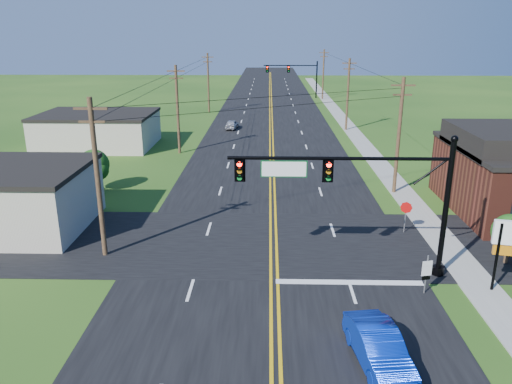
{
  "coord_description": "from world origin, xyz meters",
  "views": [
    {
      "loc": [
        -0.18,
        -15.88,
        12.31
      ],
      "look_at": [
        -0.84,
        10.0,
        3.88
      ],
      "focal_mm": 35.0,
      "sensor_mm": 36.0,
      "label": 1
    }
  ],
  "objects_px": {
    "route_sign": "(427,272)",
    "signal_mast_far": "(294,73)",
    "blue_car": "(378,348)",
    "stop_sign": "(406,211)",
    "signal_mast_main": "(358,189)"
  },
  "relations": [
    {
      "from": "blue_car",
      "to": "stop_sign",
      "type": "relative_size",
      "value": 2.14
    },
    {
      "from": "route_sign",
      "to": "stop_sign",
      "type": "bearing_deg",
      "value": 69.65
    },
    {
      "from": "route_sign",
      "to": "stop_sign",
      "type": "height_order",
      "value": "stop_sign"
    },
    {
      "from": "signal_mast_main",
      "to": "stop_sign",
      "type": "height_order",
      "value": "signal_mast_main"
    },
    {
      "from": "signal_mast_main",
      "to": "route_sign",
      "type": "relative_size",
      "value": 5.48
    },
    {
      "from": "route_sign",
      "to": "signal_mast_far",
      "type": "bearing_deg",
      "value": 79.35
    },
    {
      "from": "blue_car",
      "to": "stop_sign",
      "type": "xyz_separation_m",
      "value": [
        4.42,
        13.28,
        0.76
      ]
    },
    {
      "from": "signal_mast_far",
      "to": "blue_car",
      "type": "bearing_deg",
      "value": -90.26
    },
    {
      "from": "signal_mast_main",
      "to": "signal_mast_far",
      "type": "relative_size",
      "value": 1.03
    },
    {
      "from": "signal_mast_main",
      "to": "stop_sign",
      "type": "relative_size",
      "value": 5.43
    },
    {
      "from": "signal_mast_main",
      "to": "signal_mast_far",
      "type": "xyz_separation_m",
      "value": [
        0.1,
        72.0,
        -0.2
      ]
    },
    {
      "from": "blue_car",
      "to": "stop_sign",
      "type": "distance_m",
      "value": 14.01
    },
    {
      "from": "route_sign",
      "to": "stop_sign",
      "type": "distance_m",
      "value": 7.84
    },
    {
      "from": "signal_mast_far",
      "to": "blue_car",
      "type": "xyz_separation_m",
      "value": [
        -0.35,
        -79.52,
        -3.81
      ]
    },
    {
      "from": "blue_car",
      "to": "stop_sign",
      "type": "height_order",
      "value": "stop_sign"
    }
  ]
}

